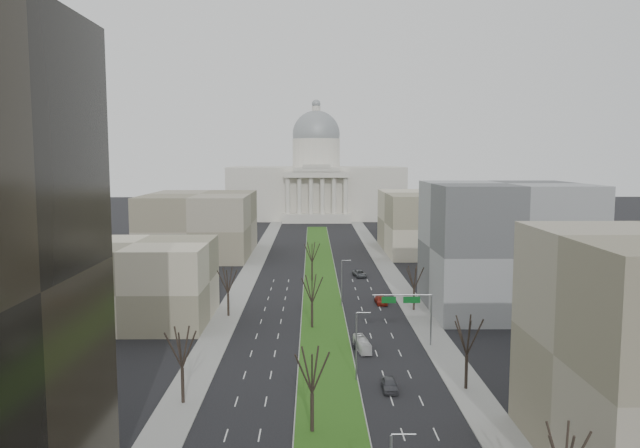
{
  "coord_description": "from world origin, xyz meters",
  "views": [
    {
      "loc": [
        -1.97,
        -22.81,
        29.02
      ],
      "look_at": [
        -0.29,
        109.23,
        14.57
      ],
      "focal_mm": 35.0,
      "sensor_mm": 36.0,
      "label": 1
    }
  ],
  "objects": [
    {
      "name": "ground",
      "position": [
        0.0,
        120.0,
        0.0
      ],
      "size": [
        600.0,
        600.0,
        0.0
      ],
      "primitive_type": "plane",
      "color": "black",
      "rests_on": "ground"
    },
    {
      "name": "median",
      "position": [
        0.0,
        118.99,
        0.1
      ],
      "size": [
        8.0,
        222.03,
        0.2
      ],
      "color": "#999993",
      "rests_on": "ground"
    },
    {
      "name": "sidewalk_left",
      "position": [
        -17.5,
        95.0,
        0.07
      ],
      "size": [
        5.0,
        330.0,
        0.15
      ],
      "primitive_type": "cube",
      "color": "gray",
      "rests_on": "ground"
    },
    {
      "name": "sidewalk_right",
      "position": [
        17.5,
        95.0,
        0.07
      ],
      "size": [
        5.0,
        330.0,
        0.15
      ],
      "primitive_type": "cube",
      "color": "gray",
      "rests_on": "ground"
    },
    {
      "name": "capitol",
      "position": [
        0.0,
        269.59,
        16.31
      ],
      "size": [
        80.0,
        46.0,
        55.0
      ],
      "color": "beige",
      "rests_on": "ground"
    },
    {
      "name": "building_beige_left",
      "position": [
        -33.0,
        85.0,
        7.0
      ],
      "size": [
        26.0,
        22.0,
        14.0
      ],
      "primitive_type": "cube",
      "color": "gray",
      "rests_on": "ground"
    },
    {
      "name": "building_grey_right",
      "position": [
        34.0,
        92.0,
        12.0
      ],
      "size": [
        28.0,
        26.0,
        24.0
      ],
      "primitive_type": "cube",
      "color": "#5A5C5F",
      "rests_on": "ground"
    },
    {
      "name": "building_far_left",
      "position": [
        -35.0,
        160.0,
        9.0
      ],
      "size": [
        30.0,
        40.0,
        18.0
      ],
      "primitive_type": "cube",
      "color": "gray",
      "rests_on": "ground"
    },
    {
      "name": "building_far_right",
      "position": [
        35.0,
        165.0,
        9.0
      ],
      "size": [
        30.0,
        40.0,
        18.0
      ],
      "primitive_type": "cube",
      "color": "gray",
      "rests_on": "ground"
    },
    {
      "name": "tree_left_mid",
      "position": [
        -17.2,
        48.0,
        7.0
      ],
      "size": [
        5.4,
        5.4,
        9.72
      ],
      "color": "black",
      "rests_on": "ground"
    },
    {
      "name": "tree_left_far",
      "position": [
        -17.2,
        88.0,
        6.84
      ],
      "size": [
        5.28,
        5.28,
        9.5
      ],
      "color": "black",
      "rests_on": "ground"
    },
    {
      "name": "tree_right_mid",
      "position": [
        17.2,
        52.0,
        7.16
      ],
      "size": [
        5.52,
        5.52,
        9.94
      ],
      "color": "black",
      "rests_on": "ground"
    },
    {
      "name": "tree_right_far",
      "position": [
        17.2,
        92.0,
        6.53
      ],
      "size": [
        5.04,
        5.04,
        9.07
      ],
      "color": "black",
      "rests_on": "ground"
    },
    {
      "name": "tree_median_a",
      "position": [
        -2.0,
        40.0,
        7.0
      ],
      "size": [
        5.4,
        5.4,
        9.72
      ],
      "color": "black",
      "rests_on": "ground"
    },
    {
      "name": "tree_median_b",
      "position": [
        -2.0,
        80.0,
        7.0
      ],
      "size": [
        5.4,
        5.4,
        9.72
      ],
      "color": "black",
      "rests_on": "ground"
    },
    {
      "name": "tree_median_c",
      "position": [
        -2.0,
        120.0,
        7.0
      ],
      "size": [
        5.4,
        5.4,
        9.72
      ],
      "color": "black",
      "rests_on": "ground"
    },
    {
      "name": "streetlamp_median_b",
      "position": [
        3.76,
        55.0,
        4.81
      ],
      "size": [
        1.9,
        0.2,
        9.16
      ],
      "color": "gray",
      "rests_on": "ground"
    },
    {
      "name": "streetlamp_median_c",
      "position": [
        3.76,
        95.0,
        4.81
      ],
      "size": [
        1.9,
        0.2,
        9.16
      ],
      "color": "gray",
      "rests_on": "ground"
    },
    {
      "name": "mast_arm_signs",
      "position": [
        13.49,
        70.03,
        6.11
      ],
      "size": [
        9.12,
        0.24,
        8.09
      ],
      "color": "gray",
      "rests_on": "ground"
    },
    {
      "name": "car_grey_near",
      "position": [
        7.64,
        51.84,
        0.77
      ],
      "size": [
        1.9,
        4.57,
        1.55
      ],
      "primitive_type": "imported",
      "rotation": [
        0.0,
        0.0,
        -0.02
      ],
      "color": "#44454B",
      "rests_on": "ground"
    },
    {
      "name": "car_black",
      "position": [
        5.2,
        69.67,
        0.68
      ],
      "size": [
        1.88,
        4.28,
        1.37
      ],
      "primitive_type": "imported",
      "rotation": [
        0.0,
        0.0,
        -0.11
      ],
      "color": "black",
      "rests_on": "ground"
    },
    {
      "name": "car_red",
      "position": [
        11.56,
        97.25,
        0.74
      ],
      "size": [
        2.38,
        5.21,
        1.48
      ],
      "primitive_type": "imported",
      "rotation": [
        0.0,
        0.0,
        0.06
      ],
      "color": "maroon",
      "rests_on": "ground"
    },
    {
      "name": "car_grey_far",
      "position": [
        9.49,
        125.0,
        0.77
      ],
      "size": [
        3.49,
        5.91,
        1.54
      ],
      "primitive_type": "imported",
      "rotation": [
        0.0,
        0.0,
        0.17
      ],
      "color": "#4B4E52",
      "rests_on": "ground"
    },
    {
      "name": "box_van",
      "position": [
        5.5,
        67.91,
        0.94
      ],
      "size": [
        2.42,
        6.9,
        1.88
      ],
      "primitive_type": "imported",
      "rotation": [
        0.0,
        0.0,
        0.13
      ],
      "color": "white",
      "rests_on": "ground"
    }
  ]
}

